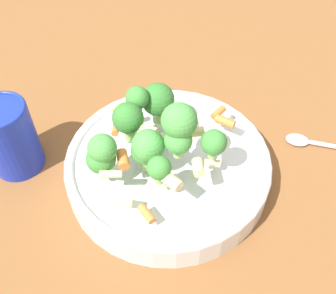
{
  "coord_description": "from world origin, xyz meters",
  "views": [
    {
      "loc": [
        0.16,
        0.31,
        0.46
      ],
      "look_at": [
        0.0,
        0.0,
        0.06
      ],
      "focal_mm": 42.0,
      "sensor_mm": 36.0,
      "label": 1
    }
  ],
  "objects": [
    {
      "name": "ground_plane",
      "position": [
        0.0,
        0.0,
        0.0
      ],
      "size": [
        3.0,
        3.0,
        0.0
      ],
      "primitive_type": "plane",
      "color": "brown"
    },
    {
      "name": "bowl",
      "position": [
        0.0,
        0.0,
        0.02
      ],
      "size": [
        0.29,
        0.29,
        0.05
      ],
      "color": "silver",
      "rests_on": "ground_plane"
    },
    {
      "name": "pasta_salad",
      "position": [
        0.02,
        -0.0,
        0.1
      ],
      "size": [
        0.21,
        0.17,
        0.1
      ],
      "color": "#8CB766",
      "rests_on": "bowl"
    },
    {
      "name": "cup",
      "position": [
        0.19,
        -0.12,
        0.06
      ],
      "size": [
        0.07,
        0.07,
        0.11
      ],
      "color": "#192DAD",
      "rests_on": "ground_plane"
    },
    {
      "name": "spoon",
      "position": [
        -0.24,
        0.06,
        0.01
      ],
      "size": [
        0.15,
        0.13,
        0.01
      ],
      "rotation": [
        0.0,
        0.0,
        11.85
      ],
      "color": "silver",
      "rests_on": "ground_plane"
    }
  ]
}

